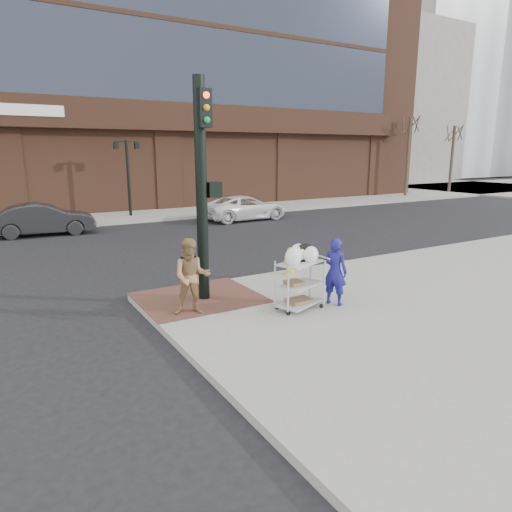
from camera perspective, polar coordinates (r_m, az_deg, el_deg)
ground at (r=10.53m, az=-2.16°, el=-6.79°), size 220.00×220.00×0.00m
sidewalk_far at (r=44.34m, az=-7.79°, el=8.32°), size 65.00×36.00×0.15m
brick_curb_ramp at (r=11.00m, az=-7.17°, el=-5.15°), size 2.80×2.40×0.01m
bank_building at (r=42.24m, az=-18.39°, el=26.87°), size 42.00×26.00×28.00m
filler_block at (r=64.89m, az=13.69°, el=17.40°), size 14.00×20.00×18.00m
bare_tree_a at (r=38.31m, az=18.80°, el=16.34°), size 1.80×1.80×7.20m
bare_tree_b at (r=43.26m, az=23.62°, el=14.87°), size 1.80×1.80×6.70m
lamp_post at (r=25.63m, az=-15.71°, el=10.38°), size 1.32×0.22×4.00m
traffic_signal_pole at (r=10.42m, az=-6.68°, el=8.88°), size 0.61×0.51×5.00m
woman_blue at (r=10.41m, az=9.84°, el=-1.93°), size 0.59×0.67×1.53m
pedestrian_tan at (r=9.73m, az=-8.04°, el=-2.59°), size 0.97×0.88×1.64m
sedan_dark at (r=21.78m, az=-25.03°, el=4.18°), size 4.31×1.82×1.38m
minivan_white at (r=24.29m, az=-1.35°, el=6.04°), size 4.65×2.25×1.28m
utility_cart at (r=10.03m, az=5.49°, el=-3.04°), size 1.17×0.90×1.44m
fire_hydrant at (r=12.91m, az=4.31°, el=-0.58°), size 0.36×0.25×0.77m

